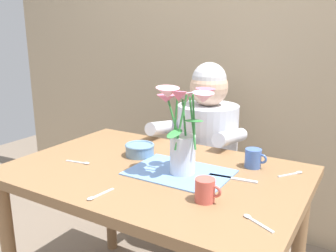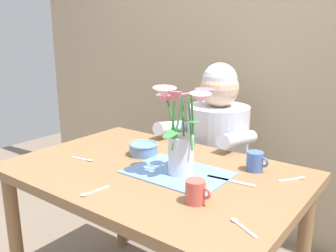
{
  "view_description": "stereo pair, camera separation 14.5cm",
  "coord_description": "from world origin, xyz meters",
  "px_view_note": "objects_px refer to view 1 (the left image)",
  "views": [
    {
      "loc": [
        0.76,
        -1.16,
        1.29
      ],
      "look_at": [
        0.04,
        0.05,
        0.92
      ],
      "focal_mm": 38.23,
      "sensor_mm": 36.0,
      "label": 1
    },
    {
      "loc": [
        0.88,
        -1.08,
        1.29
      ],
      "look_at": [
        0.04,
        0.05,
        0.92
      ],
      "focal_mm": 38.23,
      "sensor_mm": 36.0,
      "label": 2
    }
  ],
  "objects_px": {
    "flower_vase": "(184,130)",
    "dinner_knife": "(233,178)",
    "coffee_cup": "(253,158)",
    "tea_cup": "(205,190)",
    "ceramic_bowl": "(140,149)",
    "seated_person": "(206,163)"
  },
  "relations": [
    {
      "from": "flower_vase",
      "to": "dinner_knife",
      "type": "distance_m",
      "value": 0.27
    },
    {
      "from": "coffee_cup",
      "to": "tea_cup",
      "type": "height_order",
      "value": "same"
    },
    {
      "from": "ceramic_bowl",
      "to": "dinner_knife",
      "type": "bearing_deg",
      "value": -4.58
    },
    {
      "from": "seated_person",
      "to": "dinner_knife",
      "type": "bearing_deg",
      "value": -55.18
    },
    {
      "from": "dinner_knife",
      "to": "coffee_cup",
      "type": "height_order",
      "value": "coffee_cup"
    },
    {
      "from": "dinner_knife",
      "to": "seated_person",
      "type": "bearing_deg",
      "value": 116.74
    },
    {
      "from": "flower_vase",
      "to": "dinner_knife",
      "type": "relative_size",
      "value": 1.89
    },
    {
      "from": "seated_person",
      "to": "dinner_knife",
      "type": "height_order",
      "value": "seated_person"
    },
    {
      "from": "ceramic_bowl",
      "to": "dinner_knife",
      "type": "xyz_separation_m",
      "value": [
        0.47,
        -0.04,
        -0.03
      ]
    },
    {
      "from": "seated_person",
      "to": "flower_vase",
      "type": "relative_size",
      "value": 3.16
    },
    {
      "from": "flower_vase",
      "to": "coffee_cup",
      "type": "height_order",
      "value": "flower_vase"
    },
    {
      "from": "flower_vase",
      "to": "tea_cup",
      "type": "relative_size",
      "value": 3.86
    },
    {
      "from": "seated_person",
      "to": "flower_vase",
      "type": "bearing_deg",
      "value": -72.79
    },
    {
      "from": "ceramic_bowl",
      "to": "tea_cup",
      "type": "relative_size",
      "value": 1.46
    },
    {
      "from": "ceramic_bowl",
      "to": "tea_cup",
      "type": "bearing_deg",
      "value": -30.17
    },
    {
      "from": "ceramic_bowl",
      "to": "flower_vase",
      "type": "bearing_deg",
      "value": -18.5
    },
    {
      "from": "flower_vase",
      "to": "ceramic_bowl",
      "type": "distance_m",
      "value": 0.33
    },
    {
      "from": "tea_cup",
      "to": "dinner_knife",
      "type": "bearing_deg",
      "value": 86.89
    },
    {
      "from": "seated_person",
      "to": "tea_cup",
      "type": "bearing_deg",
      "value": -64.45
    },
    {
      "from": "ceramic_bowl",
      "to": "tea_cup",
      "type": "height_order",
      "value": "tea_cup"
    },
    {
      "from": "flower_vase",
      "to": "seated_person",
      "type": "bearing_deg",
      "value": 105.97
    },
    {
      "from": "tea_cup",
      "to": "flower_vase",
      "type": "bearing_deg",
      "value": 135.85
    }
  ]
}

